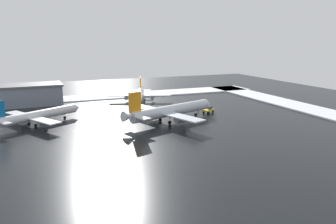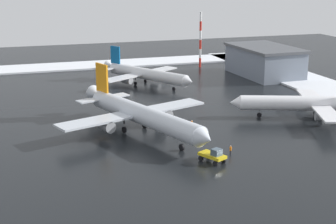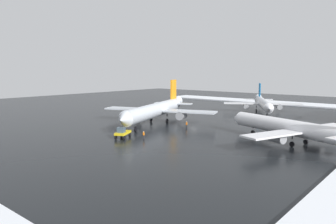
# 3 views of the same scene
# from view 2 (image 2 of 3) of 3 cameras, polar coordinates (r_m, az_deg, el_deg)

# --- Properties ---
(ground_plane) EXTENTS (240.00, 240.00, 0.00)m
(ground_plane) POSITION_cam_2_polar(r_m,az_deg,el_deg) (109.62, -0.78, -0.77)
(ground_plane) COLOR black
(snow_bank_right) EXTENTS (14.00, 116.00, 0.50)m
(snow_bank_right) POSITION_cam_2_polar(r_m,az_deg,el_deg) (173.09, -7.39, 5.24)
(snow_bank_right) COLOR white
(snow_bank_right) RESTS_ON ground_plane
(airplane_parked_starboard) EXTENTS (37.94, 32.03, 11.64)m
(airplane_parked_starboard) POSITION_cam_2_polar(r_m,az_deg,el_deg) (99.07, -3.01, -0.26)
(airplane_parked_starboard) COLOR silver
(airplane_parked_starboard) RESTS_ON ground_plane
(airplane_far_rear) EXTENTS (26.98, 31.93, 9.82)m
(airplane_far_rear) POSITION_cam_2_polar(r_m,az_deg,el_deg) (113.69, 15.40, 0.95)
(airplane_far_rear) COLOR white
(airplane_far_rear) RESTS_ON ground_plane
(airplane_foreground_jet) EXTENTS (29.20, 24.99, 9.62)m
(airplane_foreground_jet) POSITION_cam_2_polar(r_m,az_deg,el_deg) (141.36, -2.52, 4.25)
(airplane_foreground_jet) COLOR silver
(airplane_foreground_jet) RESTS_ON ground_plane
(pushback_tug) EXTENTS (5.10, 3.98, 2.50)m
(pushback_tug) POSITION_cam_2_polar(r_m,az_deg,el_deg) (85.20, 5.05, -4.77)
(pushback_tug) COLOR gold
(pushback_tug) RESTS_ON ground_plane
(ground_crew_by_nose_gear) EXTENTS (0.36, 0.36, 1.71)m
(ground_crew_by_nose_gear) POSITION_cam_2_polar(r_m,az_deg,el_deg) (88.89, 6.94, -4.17)
(ground_crew_by_nose_gear) COLOR black
(ground_crew_by_nose_gear) RESTS_ON ground_plane
(ground_crew_near_tug) EXTENTS (0.36, 0.36, 1.71)m
(ground_crew_near_tug) POSITION_cam_2_polar(r_m,az_deg,el_deg) (103.00, 2.64, -1.30)
(ground_crew_near_tug) COLOR black
(ground_crew_near_tug) RESTS_ON ground_plane
(antenna_mast) EXTENTS (0.70, 0.70, 17.80)m
(antenna_mast) POSITION_cam_2_polar(r_m,az_deg,el_deg) (167.46, 3.61, 7.99)
(antenna_mast) COLOR red
(antenna_mast) RESTS_ON ground_plane
(cargo_hangar) EXTENTS (25.58, 15.99, 8.80)m
(cargo_hangar) POSITION_cam_2_polar(r_m,az_deg,el_deg) (156.59, 10.64, 5.58)
(cargo_hangar) COLOR slate
(cargo_hangar) RESTS_ON ground_plane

